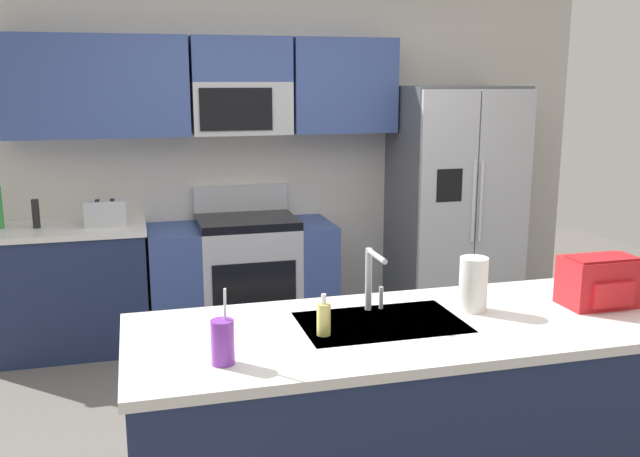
% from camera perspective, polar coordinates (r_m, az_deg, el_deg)
% --- Properties ---
extents(ground_plane, '(9.00, 9.00, 0.00)m').
position_cam_1_polar(ground_plane, '(3.89, 2.14, -17.17)').
color(ground_plane, '#66605B').
rests_on(ground_plane, ground).
extents(kitchen_wall_unit, '(5.20, 0.43, 2.60)m').
position_cam_1_polar(kitchen_wall_unit, '(5.41, -5.78, 7.48)').
color(kitchen_wall_unit, beige).
rests_on(kitchen_wall_unit, ground).
extents(back_counter, '(1.12, 0.63, 0.90)m').
position_cam_1_polar(back_counter, '(5.27, -19.86, -4.63)').
color(back_counter, '#1E2A4D').
rests_on(back_counter, ground).
extents(range_oven, '(1.36, 0.61, 1.10)m').
position_cam_1_polar(range_oven, '(5.30, -6.30, -3.95)').
color(range_oven, '#B7BABF').
rests_on(range_oven, ground).
extents(refrigerator, '(0.90, 0.76, 1.85)m').
position_cam_1_polar(refrigerator, '(5.62, 10.86, 1.86)').
color(refrigerator, '#4C4F54').
rests_on(refrigerator, ground).
extents(island_counter, '(2.32, 0.89, 0.90)m').
position_cam_1_polar(island_counter, '(3.15, 6.93, -15.38)').
color(island_counter, '#1E2A4D').
rests_on(island_counter, ground).
extents(toaster, '(0.28, 0.16, 0.18)m').
position_cam_1_polar(toaster, '(5.08, -17.06, 1.21)').
color(toaster, '#B7BABF').
rests_on(toaster, back_counter).
extents(pepper_mill, '(0.05, 0.05, 0.20)m').
position_cam_1_polar(pepper_mill, '(5.16, -22.13, 1.12)').
color(pepper_mill, black).
rests_on(pepper_mill, back_counter).
extents(sink_faucet, '(0.08, 0.21, 0.28)m').
position_cam_1_polar(sink_faucet, '(3.06, 4.26, -3.77)').
color(sink_faucet, '#B7BABF').
rests_on(sink_faucet, island_counter).
extents(drink_cup_purple, '(0.08, 0.08, 0.28)m').
position_cam_1_polar(drink_cup_purple, '(2.55, -7.93, -9.12)').
color(drink_cup_purple, purple).
rests_on(drink_cup_purple, island_counter).
extents(soap_dispenser, '(0.06, 0.06, 0.17)m').
position_cam_1_polar(soap_dispenser, '(2.81, 0.30, -7.35)').
color(soap_dispenser, '#D8CC66').
rests_on(soap_dispenser, island_counter).
extents(paper_towel_roll, '(0.12, 0.12, 0.24)m').
position_cam_1_polar(paper_towel_roll, '(3.15, 12.37, -4.44)').
color(paper_towel_roll, white).
rests_on(paper_towel_roll, island_counter).
extents(backpack, '(0.32, 0.22, 0.23)m').
position_cam_1_polar(backpack, '(3.39, 21.77, -3.94)').
color(backpack, red).
rests_on(backpack, island_counter).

